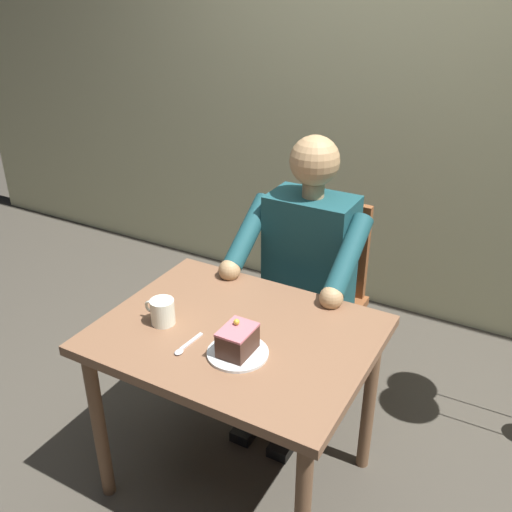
# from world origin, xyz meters

# --- Properties ---
(ground_plane) EXTENTS (14.00, 14.00, 0.00)m
(ground_plane) POSITION_xyz_m (0.00, 0.00, 0.00)
(ground_plane) COLOR #464137
(cafe_rear_panel) EXTENTS (6.40, 0.12, 3.00)m
(cafe_rear_panel) POSITION_xyz_m (0.00, -1.61, 1.50)
(cafe_rear_panel) COLOR beige
(cafe_rear_panel) RESTS_ON ground
(dining_table) EXTENTS (0.93, 0.73, 0.71)m
(dining_table) POSITION_xyz_m (0.00, 0.00, 0.61)
(dining_table) COLOR brown
(dining_table) RESTS_ON ground
(chair) EXTENTS (0.42, 0.42, 0.91)m
(chair) POSITION_xyz_m (0.00, -0.71, 0.50)
(chair) COLOR brown
(chair) RESTS_ON ground
(seated_person) EXTENTS (0.53, 0.58, 1.24)m
(seated_person) POSITION_xyz_m (0.00, -0.54, 0.65)
(seated_person) COLOR #1B4B51
(seated_person) RESTS_ON ground
(dessert_plate) EXTENTS (0.20, 0.20, 0.01)m
(dessert_plate) POSITION_xyz_m (-0.07, 0.11, 0.71)
(dessert_plate) COLOR white
(dessert_plate) RESTS_ON dining_table
(cake_slice) EXTENTS (0.10, 0.13, 0.11)m
(cake_slice) POSITION_xyz_m (-0.07, 0.11, 0.76)
(cake_slice) COLOR #452A1E
(cake_slice) RESTS_ON dessert_plate
(coffee_cup) EXTENTS (0.12, 0.09, 0.09)m
(coffee_cup) POSITION_xyz_m (0.25, 0.08, 0.75)
(coffee_cup) COLOR white
(coffee_cup) RESTS_ON dining_table
(dessert_spoon) EXTENTS (0.03, 0.14, 0.01)m
(dessert_spoon) POSITION_xyz_m (0.10, 0.17, 0.71)
(dessert_spoon) COLOR silver
(dessert_spoon) RESTS_ON dining_table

